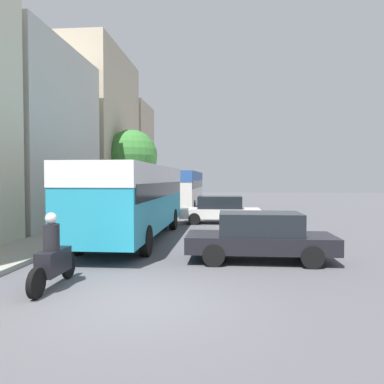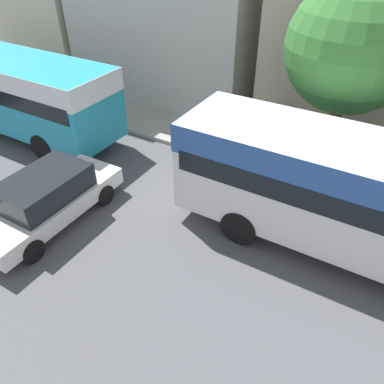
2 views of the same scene
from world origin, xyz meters
name	(u,v)px [view 1 (image 1 of 2)]	position (x,y,z in m)	size (l,w,h in m)	color
ground_plane	(141,303)	(0.00, 0.00, 0.00)	(120.00, 120.00, 0.00)	#515156
building_midblock	(13,138)	(-9.40, 11.40, 4.63)	(6.39, 8.39, 9.26)	beige
building_far_terrace	(82,133)	(-9.60, 21.36, 6.12)	(6.80, 9.82, 12.23)	#BCAD93
building_end_row	(119,154)	(-9.28, 30.32, 5.01)	(6.15, 6.41, 10.01)	#BCAD93
bus_lead	(135,192)	(-2.01, 7.66, 1.95)	(2.55, 10.27, 3.00)	teal
bus_following	(182,185)	(-1.70, 21.81, 1.97)	(2.54, 10.49, 3.03)	silver
motorcycle_behind_lead	(53,258)	(-2.23, 0.86, 0.68)	(0.38, 2.24, 1.73)	black
car_crossing	(260,236)	(2.71, 4.09, 0.77)	(4.40, 1.86, 1.47)	black
car_far_curb	(220,209)	(1.36, 13.58, 0.78)	(4.39, 1.81, 1.52)	silver
pedestrian_near_curb	(118,200)	(-5.70, 17.73, 1.03)	(0.32, 0.32, 1.69)	#232838
street_tree	(131,156)	(-5.21, 19.64, 4.15)	(3.81, 3.81, 5.92)	brown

